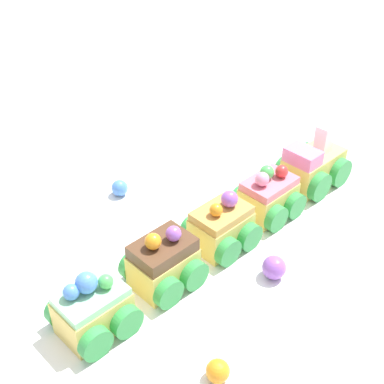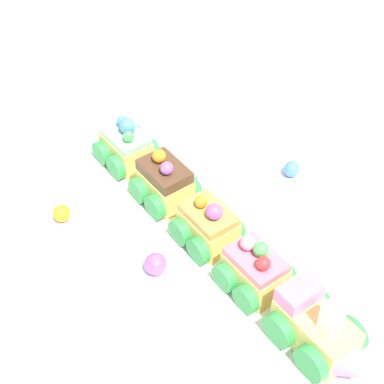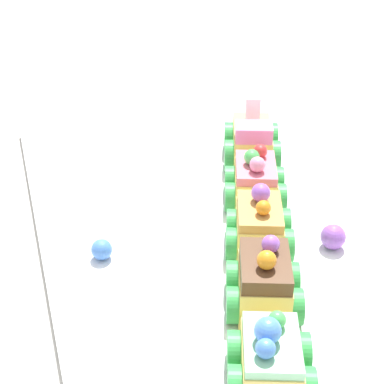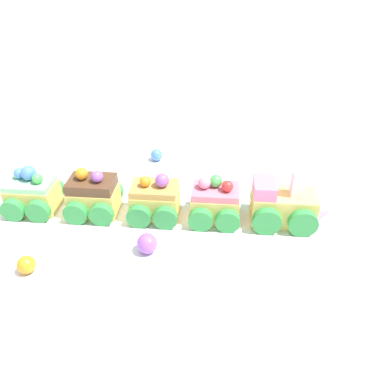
% 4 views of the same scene
% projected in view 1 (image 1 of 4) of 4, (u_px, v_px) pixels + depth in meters
% --- Properties ---
extents(ground_plane, '(10.00, 10.00, 0.00)m').
position_uv_depth(ground_plane, '(217.00, 236.00, 0.65)').
color(ground_plane, beige).
extents(display_board, '(0.63, 0.40, 0.01)m').
position_uv_depth(display_board, '(217.00, 233.00, 0.64)').
color(display_board, white).
rests_on(display_board, ground_plane).
extents(cake_train_locomotive, '(0.12, 0.09, 0.08)m').
position_uv_depth(cake_train_locomotive, '(315.00, 166.00, 0.71)').
color(cake_train_locomotive, '#EACC66').
rests_on(cake_train_locomotive, display_board).
extents(cake_car_strawberry, '(0.09, 0.09, 0.07)m').
position_uv_depth(cake_car_strawberry, '(268.00, 197.00, 0.65)').
color(cake_car_strawberry, '#EACC66').
rests_on(cake_car_strawberry, display_board).
extents(cake_car_caramel, '(0.09, 0.09, 0.07)m').
position_uv_depth(cake_car_caramel, '(221.00, 227.00, 0.60)').
color(cake_car_caramel, '#EACC66').
rests_on(cake_car_caramel, display_board).
extents(cake_car_chocolate, '(0.09, 0.09, 0.07)m').
position_uv_depth(cake_car_chocolate, '(163.00, 263.00, 0.55)').
color(cake_car_chocolate, '#EACC66').
rests_on(cake_car_chocolate, display_board).
extents(cake_car_mint, '(0.09, 0.09, 0.07)m').
position_uv_depth(cake_car_mint, '(93.00, 310.00, 0.50)').
color(cake_car_mint, '#EACC66').
rests_on(cake_car_mint, display_board).
extents(gumball_orange, '(0.02, 0.02, 0.02)m').
position_uv_depth(gumball_orange, '(218.00, 371.00, 0.47)').
color(gumball_orange, orange).
rests_on(gumball_orange, display_board).
extents(gumball_blue, '(0.02, 0.02, 0.02)m').
position_uv_depth(gumball_blue, '(120.00, 188.00, 0.69)').
color(gumball_blue, '#4C84E0').
rests_on(gumball_blue, display_board).
extents(gumball_purple, '(0.03, 0.03, 0.03)m').
position_uv_depth(gumball_purple, '(274.00, 267.00, 0.57)').
color(gumball_purple, '#9956C6').
rests_on(gumball_purple, display_board).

